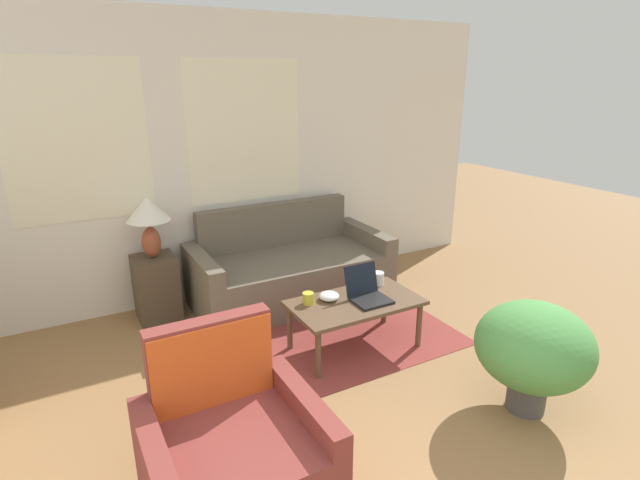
# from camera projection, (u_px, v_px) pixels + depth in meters

# --- Properties ---
(wall_back) EXTENTS (6.69, 0.06, 2.60)m
(wall_back) POSITION_uv_depth(u_px,v_px,m) (179.00, 163.00, 4.45)
(wall_back) COLOR white
(wall_back) RESTS_ON ground_plane
(rug) EXTENTS (1.81, 1.93, 0.01)m
(rug) POSITION_uv_depth(u_px,v_px,m) (322.00, 320.00, 4.40)
(rug) COLOR brown
(rug) RESTS_ON ground_plane
(couch) EXTENTS (1.83, 0.88, 0.87)m
(couch) POSITION_uv_depth(u_px,v_px,m) (288.00, 271.00, 4.78)
(couch) COLOR #665B4C
(couch) RESTS_ON ground_plane
(armchair) EXTENTS (0.83, 0.75, 0.91)m
(armchair) POSITION_uv_depth(u_px,v_px,m) (233.00, 458.00, 2.44)
(armchair) COLOR brown
(armchair) RESTS_ON ground_plane
(side_table) EXTENTS (0.35, 0.35, 0.57)m
(side_table) POSITION_uv_depth(u_px,v_px,m) (156.00, 287.00, 4.37)
(side_table) COLOR #4C3D2D
(side_table) RESTS_ON ground_plane
(table_lamp) EXTENTS (0.36, 0.36, 0.53)m
(table_lamp) POSITION_uv_depth(u_px,v_px,m) (148.00, 216.00, 4.17)
(table_lamp) COLOR brown
(table_lamp) RESTS_ON side_table
(coffee_table) EXTENTS (1.01, 0.56, 0.40)m
(coffee_table) POSITION_uv_depth(u_px,v_px,m) (355.00, 306.00, 3.85)
(coffee_table) COLOR brown
(coffee_table) RESTS_ON ground_plane
(laptop) EXTENTS (0.28, 0.30, 0.25)m
(laptop) POSITION_uv_depth(u_px,v_px,m) (367.00, 292.00, 3.85)
(laptop) COLOR black
(laptop) RESTS_ON coffee_table
(cup_navy) EXTENTS (0.10, 0.10, 0.11)m
(cup_navy) POSITION_uv_depth(u_px,v_px,m) (378.00, 278.00, 4.13)
(cup_navy) COLOR white
(cup_navy) RESTS_ON coffee_table
(cup_yellow) EXTENTS (0.09, 0.09, 0.09)m
(cup_yellow) POSITION_uv_depth(u_px,v_px,m) (308.00, 298.00, 3.78)
(cup_yellow) COLOR gold
(cup_yellow) RESTS_ON coffee_table
(snack_bowl) EXTENTS (0.16, 0.16, 0.06)m
(snack_bowl) POSITION_uv_depth(u_px,v_px,m) (329.00, 296.00, 3.85)
(snack_bowl) COLOR white
(snack_bowl) RESTS_ON coffee_table
(potted_plant) EXTENTS (0.72, 0.72, 0.73)m
(potted_plant) POSITION_uv_depth(u_px,v_px,m) (533.00, 348.00, 3.10)
(potted_plant) COLOR #4C4C4C
(potted_plant) RESTS_ON ground_plane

